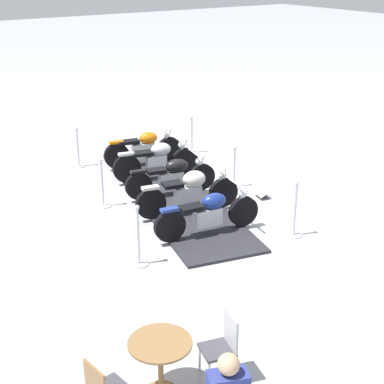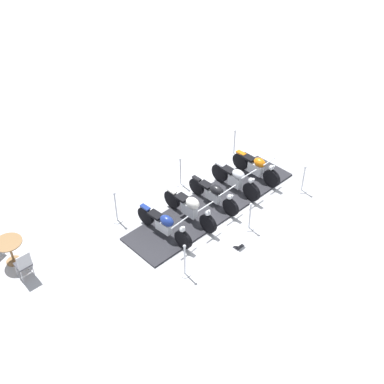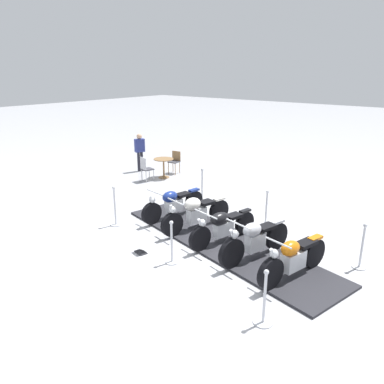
{
  "view_description": "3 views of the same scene",
  "coord_description": "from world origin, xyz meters",
  "px_view_note": "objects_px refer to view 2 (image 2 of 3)",
  "views": [
    {
      "loc": [
        10.35,
        -6.44,
        5.11
      ],
      "look_at": [
        1.43,
        -0.39,
        0.68
      ],
      "focal_mm": 54.15,
      "sensor_mm": 36.0,
      "label": 1
    },
    {
      "loc": [
        10.79,
        6.24,
        10.41
      ],
      "look_at": [
        0.95,
        -0.21,
        1.1
      ],
      "focal_mm": 45.68,
      "sensor_mm": 36.0,
      "label": 2
    },
    {
      "loc": [
        -4.91,
        7.26,
        4.22
      ],
      "look_at": [
        1.4,
        -0.48,
        0.96
      ],
      "focal_mm": 35.57,
      "sensor_mm": 36.0,
      "label": 3
    }
  ],
  "objects_px": {
    "stanchion_left_mid": "(181,176)",
    "info_placard": "(239,245)",
    "stanchion_right_mid": "(250,220)",
    "stanchion_left_front": "(116,212)",
    "cafe_chair_near_table": "(24,264)",
    "motorcycle_cream": "(190,208)",
    "cafe_table": "(9,247)",
    "stanchion_right_rear": "(303,183)",
    "stanchion_left_rear": "(234,146)",
    "motorcycle_black": "(214,194)",
    "motorcycle_chrome": "(236,179)",
    "motorcycle_navy": "(165,225)",
    "motorcycle_copper": "(256,167)",
    "stanchion_right_front": "(185,265)"
  },
  "relations": [
    {
      "from": "stanchion_left_mid",
      "to": "info_placard",
      "type": "relative_size",
      "value": 3.2
    },
    {
      "from": "stanchion_right_mid",
      "to": "stanchion_left_front",
      "type": "distance_m",
      "value": 4.18
    },
    {
      "from": "stanchion_right_mid",
      "to": "cafe_chair_near_table",
      "type": "relative_size",
      "value": 1.08
    },
    {
      "from": "motorcycle_cream",
      "to": "cafe_table",
      "type": "xyz_separation_m",
      "value": [
        4.31,
        -3.33,
        0.06
      ]
    },
    {
      "from": "stanchion_right_rear",
      "to": "stanchion_left_mid",
      "type": "xyz_separation_m",
      "value": [
        1.99,
        -3.68,
        0.04
      ]
    },
    {
      "from": "stanchion_left_mid",
      "to": "cafe_chair_near_table",
      "type": "bearing_deg",
      "value": -11.37
    },
    {
      "from": "stanchion_right_rear",
      "to": "stanchion_left_rear",
      "type": "bearing_deg",
      "value": -102.87
    },
    {
      "from": "cafe_chair_near_table",
      "to": "motorcycle_cream",
      "type": "bearing_deg",
      "value": -105.11
    },
    {
      "from": "stanchion_left_front",
      "to": "stanchion_right_mid",
      "type": "bearing_deg",
      "value": 118.37
    },
    {
      "from": "motorcycle_black",
      "to": "stanchion_left_mid",
      "type": "relative_size",
      "value": 1.9
    },
    {
      "from": "motorcycle_chrome",
      "to": "cafe_chair_near_table",
      "type": "xyz_separation_m",
      "value": [
        6.6,
        -2.99,
        0.01
      ]
    },
    {
      "from": "motorcycle_cream",
      "to": "stanchion_right_mid",
      "type": "height_order",
      "value": "stanchion_right_mid"
    },
    {
      "from": "motorcycle_navy",
      "to": "stanchion_left_front",
      "type": "height_order",
      "value": "stanchion_left_front"
    },
    {
      "from": "motorcycle_black",
      "to": "cafe_table",
      "type": "height_order",
      "value": "motorcycle_black"
    },
    {
      "from": "motorcycle_cream",
      "to": "stanchion_left_front",
      "type": "bearing_deg",
      "value": -134.24
    },
    {
      "from": "motorcycle_black",
      "to": "cafe_table",
      "type": "xyz_separation_m",
      "value": [
        5.35,
        -3.57,
        0.08
      ]
    },
    {
      "from": "stanchion_left_rear",
      "to": "cafe_chair_near_table",
      "type": "height_order",
      "value": "stanchion_left_rear"
    },
    {
      "from": "stanchion_right_rear",
      "to": "motorcycle_black",
      "type": "bearing_deg",
      "value": -41.88
    },
    {
      "from": "stanchion_right_rear",
      "to": "stanchion_left_front",
      "type": "xyz_separation_m",
      "value": [
        4.68,
        -4.3,
        0.06
      ]
    },
    {
      "from": "stanchion_left_mid",
      "to": "stanchion_left_front",
      "type": "relative_size",
      "value": 0.97
    },
    {
      "from": "stanchion_left_rear",
      "to": "stanchion_left_mid",
      "type": "bearing_deg",
      "value": -12.87
    },
    {
      "from": "motorcycle_navy",
      "to": "motorcycle_cream",
      "type": "bearing_deg",
      "value": 85.59
    },
    {
      "from": "motorcycle_black",
      "to": "motorcycle_copper",
      "type": "bearing_deg",
      "value": 89.63
    },
    {
      "from": "stanchion_left_front",
      "to": "stanchion_left_rear",
      "type": "distance_m",
      "value": 5.52
    },
    {
      "from": "cafe_chair_near_table",
      "to": "stanchion_left_rear",
      "type": "bearing_deg",
      "value": -87.69
    },
    {
      "from": "motorcycle_chrome",
      "to": "stanchion_right_front",
      "type": "xyz_separation_m",
      "value": [
        4.08,
        0.65,
        -0.15
      ]
    },
    {
      "from": "motorcycle_chrome",
      "to": "motorcycle_copper",
      "type": "relative_size",
      "value": 1.03
    },
    {
      "from": "stanchion_right_mid",
      "to": "stanchion_left_rear",
      "type": "relative_size",
      "value": 0.96
    },
    {
      "from": "motorcycle_navy",
      "to": "stanchion_left_front",
      "type": "bearing_deg",
      "value": -163.14
    },
    {
      "from": "stanchion_right_rear",
      "to": "stanchion_left_rear",
      "type": "relative_size",
      "value": 0.98
    },
    {
      "from": "motorcycle_black",
      "to": "cafe_chair_near_table",
      "type": "bearing_deg",
      "value": -104.56
    },
    {
      "from": "cafe_table",
      "to": "cafe_chair_near_table",
      "type": "height_order",
      "value": "cafe_chair_near_table"
    },
    {
      "from": "motorcycle_copper",
      "to": "cafe_chair_near_table",
      "type": "height_order",
      "value": "motorcycle_copper"
    },
    {
      "from": "motorcycle_navy",
      "to": "motorcycle_cream",
      "type": "distance_m",
      "value": 1.07
    },
    {
      "from": "motorcycle_cream",
      "to": "cafe_chair_near_table",
      "type": "bearing_deg",
      "value": -106.86
    },
    {
      "from": "motorcycle_navy",
      "to": "stanchion_left_mid",
      "type": "distance_m",
      "value": 2.68
    },
    {
      "from": "motorcycle_black",
      "to": "stanchion_right_mid",
      "type": "relative_size",
      "value": 2.07
    },
    {
      "from": "motorcycle_black",
      "to": "motorcycle_copper",
      "type": "distance_m",
      "value": 2.14
    },
    {
      "from": "cafe_chair_near_table",
      "to": "stanchion_left_front",
      "type": "bearing_deg",
      "value": -85.97
    },
    {
      "from": "motorcycle_black",
      "to": "info_placard",
      "type": "xyz_separation_m",
      "value": [
        1.24,
        1.62,
        -0.45
      ]
    },
    {
      "from": "stanchion_left_rear",
      "to": "cafe_table",
      "type": "height_order",
      "value": "stanchion_left_rear"
    },
    {
      "from": "motorcycle_navy",
      "to": "motorcycle_copper",
      "type": "bearing_deg",
      "value": 86.11
    },
    {
      "from": "cafe_chair_near_table",
      "to": "stanchion_right_mid",
      "type": "bearing_deg",
      "value": -115.09
    },
    {
      "from": "stanchion_right_front",
      "to": "cafe_chair_near_table",
      "type": "xyz_separation_m",
      "value": [
        2.52,
        -3.64,
        0.16
      ]
    },
    {
      "from": "motorcycle_black",
      "to": "motorcycle_chrome",
      "type": "distance_m",
      "value": 1.07
    },
    {
      "from": "cafe_table",
      "to": "stanchion_left_mid",
      "type": "bearing_deg",
      "value": 160.79
    },
    {
      "from": "stanchion_right_mid",
      "to": "cafe_chair_near_table",
      "type": "xyz_separation_m",
      "value": [
        5.21,
        -4.26,
        0.21
      ]
    },
    {
      "from": "stanchion_right_rear",
      "to": "info_placard",
      "type": "bearing_deg",
      "value": -7.73
    },
    {
      "from": "motorcycle_cream",
      "to": "stanchion_left_mid",
      "type": "relative_size",
      "value": 2.02
    },
    {
      "from": "stanchion_right_mid",
      "to": "motorcycle_copper",
      "type": "bearing_deg",
      "value": -156.99
    }
  ]
}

